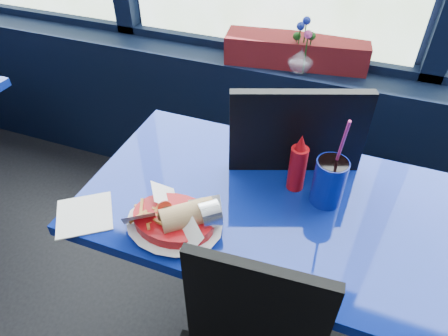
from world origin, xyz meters
The scene contains 9 objects.
window_sill centered at (0.00, 2.87, 0.40)m, with size 5.00×0.26×0.80m, color black.
near_table centered at (0.30, 2.00, 0.57)m, with size 1.20×0.70×0.75m.
chair_near_back centered at (0.38, 2.31, 0.61)m, with size 0.61×0.62×1.06m.
planter_box centered at (0.17, 2.88, 0.87)m, with size 0.66×0.17×0.13m, color maroon.
flower_vase centered at (0.21, 2.81, 0.88)m, with size 0.15×0.16×0.25m.
food_basket centered at (0.07, 1.79, 0.79)m, with size 0.31×0.31×0.10m.
ketchup_bottle centered at (0.36, 2.09, 0.84)m, with size 0.06×0.06×0.21m.
soda_cup centered at (0.47, 2.06, 0.83)m, with size 0.10×0.10×0.34m.
napkin centered at (-0.22, 1.73, 0.75)m, with size 0.17×0.17×0.00m, color white.
Camera 1 is at (0.49, 1.09, 1.68)m, focal length 32.00 mm.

